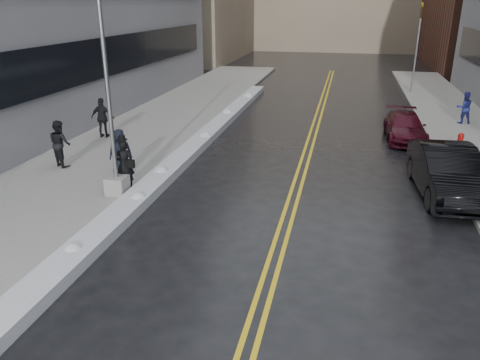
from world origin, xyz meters
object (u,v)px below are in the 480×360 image
Objects in this scene: pedestrian_east at (464,108)px; lamppost at (111,125)px; car_black at (447,172)px; car_maroon at (405,127)px; pedestrian_c at (120,152)px; fire_hydrant at (460,140)px; pedestrian_d at (103,118)px; traffic_signal at (417,45)px; pedestrian_b at (60,143)px; pedestrian_fedora at (124,165)px.

lamppost is at bearing 36.53° from pedestrian_east.
car_maroon is at bearing 91.05° from car_black.
car_maroon is (10.87, 7.83, -0.39)m from pedestrian_c.
pedestrian_east is 0.39× the size of car_maroon.
lamppost reaches higher than pedestrian_c.
car_black reaches higher than car_maroon.
fire_hydrant is at bearing 69.89° from pedestrian_east.
traffic_signal is at bearing -142.90° from pedestrian_d.
pedestrian_b is at bearing 177.66° from car_black.
lamppost is at bearing 55.03° from pedestrian_fedora.
pedestrian_b is at bearing 147.72° from lamppost.
pedestrian_east reaches higher than car_maroon.
fire_hydrant is 14.43m from pedestrian_c.
pedestrian_c is at bearing -83.44° from pedestrian_fedora.
pedestrian_east is (13.41, 13.05, -1.55)m from lamppost.
pedestrian_c reaches higher than fire_hydrant.
car_black is at bearing 158.77° from pedestrian_c.
traffic_signal is 25.12m from pedestrian_b.
pedestrian_fedora is 0.96× the size of pedestrian_b.
car_black is 7.00m from car_maroon.
pedestrian_b is at bearing -127.56° from traffic_signal.
pedestrian_b reaches higher than pedestrian_east.
car_maroon reaches higher than fire_hydrant.
pedestrian_d is (-3.85, 6.34, -1.45)m from lamppost.
pedestrian_b is 0.97× the size of pedestrian_d.
fire_hydrant is 0.42× the size of pedestrian_c.
lamppost is 4.43× the size of pedestrian_c.
pedestrian_east is (13.33, 12.58, -0.04)m from pedestrian_fedora.
pedestrian_d is at bearing 13.56° from pedestrian_east.
traffic_signal is 3.43× the size of pedestrian_fedora.
traffic_signal reaches higher than pedestrian_c.
fire_hydrant is 0.42× the size of pedestrian_fedora.
traffic_signal is at bearing 92.05° from fire_hydrant.
pedestrian_b is 2.74m from pedestrian_c.
traffic_signal is (11.80, 22.00, 0.87)m from lamppost.
car_maroon is (13.58, 7.47, -0.44)m from pedestrian_b.
pedestrian_fedora is 0.34× the size of car_black.
traffic_signal reaches higher than car_maroon.
pedestrian_east is (16.86, 10.87, -0.08)m from pedestrian_b.
pedestrian_b is 14.25m from car_black.
pedestrian_c is (-0.73, 1.82, -1.52)m from lamppost.
car_black is (11.53, 0.86, -0.17)m from pedestrian_c.
traffic_signal is at bearing 61.79° from lamppost.
pedestrian_c is at bearing -158.29° from pedestrian_b.
traffic_signal reaches higher than fire_hydrant.
car_black is (-1.50, -5.32, 0.29)m from fire_hydrant.
pedestrian_c reaches higher than car_maroon.
lamppost is at bearing 176.88° from pedestrian_b.
pedestrian_fedora is 18.33m from pedestrian_east.
pedestrian_b is 0.36× the size of car_black.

